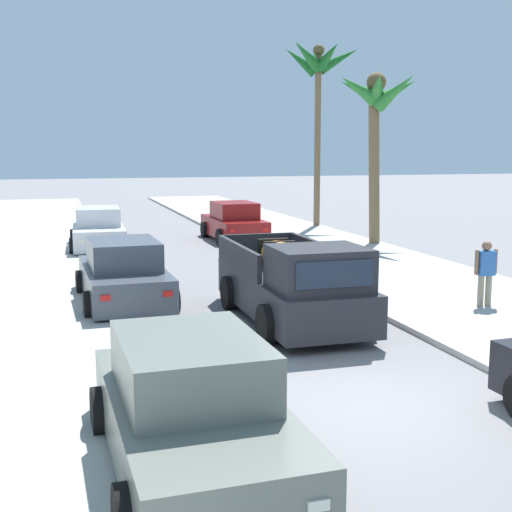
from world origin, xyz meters
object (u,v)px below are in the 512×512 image
at_px(palm_tree_left_fore, 377,105).
at_px(palm_tree_right_mid, 318,73).
at_px(pedestrian, 486,271).
at_px(pickup_truck, 293,285).
at_px(car_right_near, 192,410).
at_px(car_right_mid, 234,223).
at_px(car_left_near, 98,230).
at_px(car_left_far, 124,275).

xyz_separation_m(palm_tree_left_fore, palm_tree_right_mid, (0.03, 6.01, 1.80)).
bearing_deg(pedestrian, pickup_truck, 176.74).
distance_m(car_right_near, car_right_mid, 19.65).
distance_m(car_left_near, pedestrian, 14.34).
height_order(car_right_near, palm_tree_left_fore, palm_tree_left_fore).
relative_size(car_right_mid, pedestrian, 2.69).
bearing_deg(car_right_mid, pickup_truck, -99.31).
xyz_separation_m(car_right_near, palm_tree_right_mid, (10.17, 21.94, 6.29)).
bearing_deg(car_right_mid, car_right_near, -106.06).
distance_m(pickup_truck, car_right_near, 6.78).
bearing_deg(pickup_truck, car_left_far, 140.21).
xyz_separation_m(car_left_far, palm_tree_left_fore, (10.05, 7.33, 4.49)).
distance_m(car_left_far, palm_tree_right_mid, 17.87).
distance_m(car_right_mid, palm_tree_left_fore, 7.13).
height_order(car_left_near, car_right_near, same).
height_order(pickup_truck, palm_tree_right_mid, palm_tree_right_mid).
height_order(pickup_truck, car_right_mid, pickup_truck).
bearing_deg(car_left_far, pickup_truck, -39.79).
distance_m(pickup_truck, palm_tree_right_mid, 18.50).
height_order(car_right_mid, palm_tree_left_fore, palm_tree_left_fore).
xyz_separation_m(car_right_near, palm_tree_left_fore, (10.13, 15.93, 4.49)).
distance_m(car_left_near, car_right_mid, 5.48).
bearing_deg(car_right_mid, car_left_near, -168.16).
distance_m(pickup_truck, car_right_mid, 13.14).
bearing_deg(pickup_truck, car_left_near, 105.29).
height_order(car_left_near, palm_tree_left_fore, palm_tree_left_fore).
relative_size(pickup_truck, car_left_far, 1.21).
xyz_separation_m(pickup_truck, palm_tree_left_fore, (6.82, 10.02, 4.39)).
distance_m(car_right_mid, pedestrian, 13.43).
relative_size(car_right_mid, car_left_far, 1.00).
height_order(palm_tree_left_fore, pedestrian, palm_tree_left_fore).
xyz_separation_m(car_left_near, pedestrian, (7.70, -12.10, 0.20)).
bearing_deg(pedestrian, car_left_near, 122.47).
height_order(car_left_far, palm_tree_left_fore, palm_tree_left_fore).
bearing_deg(palm_tree_right_mid, pedestrian, -98.36).
xyz_separation_m(palm_tree_right_mid, pedestrian, (-2.39, -16.28, -6.09)).
bearing_deg(car_right_near, pedestrian, 36.05).
relative_size(pickup_truck, pedestrian, 3.28).
bearing_deg(pedestrian, car_right_mid, 100.01).
bearing_deg(car_right_mid, pedestrian, -79.99).
height_order(pickup_truck, pedestrian, pickup_truck).
xyz_separation_m(car_right_mid, pedestrian, (2.33, -13.22, 0.20)).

